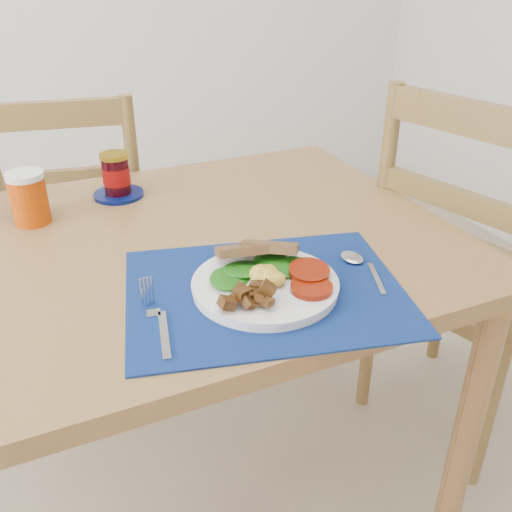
{
  "coord_description": "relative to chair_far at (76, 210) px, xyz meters",
  "views": [
    {
      "loc": [
        -0.18,
        -0.85,
        1.3
      ],
      "look_at": [
        0.19,
        -0.02,
        0.8
      ],
      "focal_mm": 40.0,
      "sensor_mm": 36.0,
      "label": 1
    }
  ],
  "objects": [
    {
      "name": "table",
      "position": [
        0.03,
        -0.65,
        0.08
      ],
      "size": [
        1.4,
        0.9,
        0.75
      ],
      "color": "brown",
      "rests_on": "ground"
    },
    {
      "name": "chair_far",
      "position": [
        0.0,
        0.0,
        0.0
      ],
      "size": [
        0.5,
        0.48,
        1.15
      ],
      "rotation": [
        0.0,
        0.0,
        2.96
      ],
      "color": "brown",
      "rests_on": "ground"
    },
    {
      "name": "chair_end",
      "position": [
        0.9,
        -0.73,
        0.03
      ],
      "size": [
        0.54,
        0.55,
        1.23
      ],
      "rotation": [
        0.0,
        0.0,
        1.83
      ],
      "color": "brown",
      "rests_on": "ground"
    },
    {
      "name": "placemat",
      "position": [
        0.22,
        -0.91,
        0.17
      ],
      "size": [
        0.57,
        0.49,
        0.0
      ],
      "primitive_type": "cube",
      "rotation": [
        0.0,
        0.0,
        -0.23
      ],
      "color": "#040A31",
      "rests_on": "table"
    },
    {
      "name": "breakfast_plate",
      "position": [
        0.21,
        -0.91,
        0.19
      ],
      "size": [
        0.26,
        0.26,
        0.06
      ],
      "rotation": [
        0.0,
        0.0,
        -0.33
      ],
      "color": "silver",
      "rests_on": "placemat"
    },
    {
      "name": "fork",
      "position": [
        0.02,
        -0.92,
        0.17
      ],
      "size": [
        0.04,
        0.18,
        0.0
      ],
      "rotation": [
        0.0,
        0.0,
        -0.21
      ],
      "color": "#B2B5BA",
      "rests_on": "placemat"
    },
    {
      "name": "spoon",
      "position": [
        0.43,
        -0.9,
        0.17
      ],
      "size": [
        0.05,
        0.17,
        0.0
      ],
      "rotation": [
        0.0,
        0.0,
        -0.38
      ],
      "color": "#B2B5BA",
      "rests_on": "placemat"
    },
    {
      "name": "juice_glass",
      "position": [
        -0.13,
        -0.43,
        0.22
      ],
      "size": [
        0.08,
        0.08,
        0.11
      ],
      "primitive_type": "cylinder",
      "color": "#AC3804",
      "rests_on": "table"
    },
    {
      "name": "jam_on_saucer",
      "position": [
        0.08,
        -0.35,
        0.22
      ],
      "size": [
        0.12,
        0.12,
        0.11
      ],
      "color": "#04104F",
      "rests_on": "table"
    }
  ]
}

